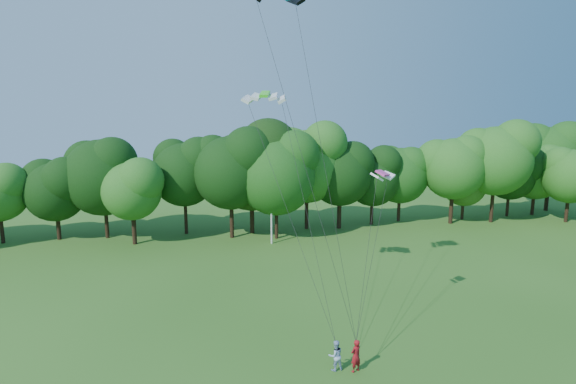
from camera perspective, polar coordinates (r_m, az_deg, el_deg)
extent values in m
cylinder|color=silver|center=(48.81, -2.12, -2.15)|extent=(0.20, 0.20, 7.83)
cube|color=silver|center=(48.17, -2.15, 2.18)|extent=(1.53, 0.50, 0.08)
imported|color=maroon|center=(26.71, 8.59, -19.87)|extent=(0.80, 0.67, 1.88)
imported|color=#A1BADF|center=(26.73, 6.05, -19.93)|extent=(0.89, 0.71, 1.75)
cube|color=#3CE021|center=(31.90, -2.97, 12.31)|extent=(3.27, 2.31, 0.54)
cube|color=#CC3891|center=(28.53, 11.91, 2.36)|extent=(1.78, 1.37, 0.35)
cylinder|color=black|center=(53.66, -4.59, -2.65)|extent=(0.49, 0.49, 4.93)
ellipsoid|color=black|center=(52.62, -4.69, 4.27)|extent=(9.85, 9.85, 10.75)
cylinder|color=black|center=(65.01, 21.29, -1.89)|extent=(0.41, 0.41, 3.13)
ellipsoid|color=#2C581B|center=(64.33, 21.53, 1.71)|extent=(6.25, 6.25, 6.82)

